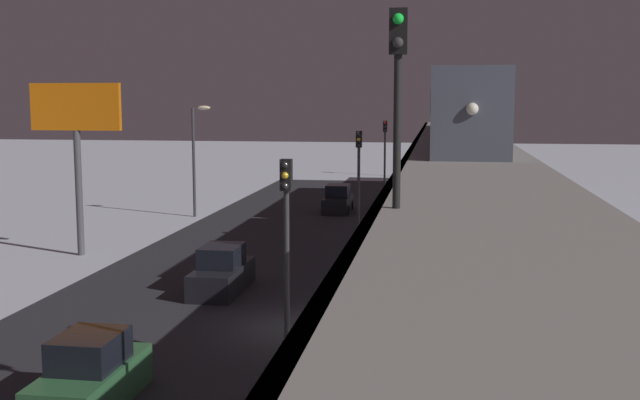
# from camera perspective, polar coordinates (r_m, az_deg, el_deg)

# --- Properties ---
(ground_plane) EXTENTS (240.00, 240.00, 0.00)m
(ground_plane) POSITION_cam_1_polar(r_m,az_deg,el_deg) (28.27, -1.70, -9.26)
(ground_plane) COLOR silver
(avenue_asphalt) EXTENTS (11.00, 101.08, 0.01)m
(avenue_asphalt) POSITION_cam_1_polar(r_m,az_deg,el_deg) (29.72, -12.28, -8.59)
(avenue_asphalt) COLOR #28282D
(avenue_asphalt) RESTS_ON ground_plane
(elevated_railway) EXTENTS (5.00, 101.08, 5.88)m
(elevated_railway) POSITION_cam_1_polar(r_m,az_deg,el_deg) (26.83, 10.83, 0.75)
(elevated_railway) COLOR gray
(elevated_railway) RESTS_ON ground_plane
(subway_train) EXTENTS (2.94, 36.87, 3.40)m
(subway_train) POSITION_cam_1_polar(r_m,az_deg,el_deg) (46.50, 10.15, 6.72)
(subway_train) COLOR #4C5160
(subway_train) RESTS_ON elevated_railway
(rail_signal) EXTENTS (0.36, 0.41, 4.00)m
(rail_signal) POSITION_cam_1_polar(r_m,az_deg,el_deg) (15.88, 5.70, 9.18)
(rail_signal) COLOR black
(rail_signal) RESTS_ON elevated_railway
(sedan_black) EXTENTS (1.91, 4.37, 1.97)m
(sedan_black) POSITION_cam_1_polar(r_m,az_deg,el_deg) (56.46, 1.31, -0.06)
(sedan_black) COLOR black
(sedan_black) RESTS_ON ground_plane
(sedan_black_2) EXTENTS (1.80, 4.57, 1.97)m
(sedan_black_2) POSITION_cam_1_polar(r_m,az_deg,el_deg) (33.43, -7.16, -5.29)
(sedan_black_2) COLOR black
(sedan_black_2) RESTS_ON ground_plane
(sedan_green) EXTENTS (1.80, 4.27, 1.97)m
(sedan_green) POSITION_cam_1_polar(r_m,az_deg,el_deg) (22.01, -16.39, -12.29)
(sedan_green) COLOR #2D6038
(sedan_green) RESTS_ON ground_plane
(traffic_light_near) EXTENTS (0.32, 0.44, 6.40)m
(traffic_light_near) POSITION_cam_1_polar(r_m,az_deg,el_deg) (22.49, -2.46, -2.61)
(traffic_light_near) COLOR #2D2D2D
(traffic_light_near) RESTS_ON ground_plane
(traffic_light_mid) EXTENTS (0.32, 0.44, 6.40)m
(traffic_light_mid) POSITION_cam_1_polar(r_m,az_deg,el_deg) (42.30, 2.84, 2.08)
(traffic_light_mid) COLOR #2D2D2D
(traffic_light_mid) RESTS_ON ground_plane
(traffic_light_far) EXTENTS (0.32, 0.44, 6.40)m
(traffic_light_far) POSITION_cam_1_polar(r_m,az_deg,el_deg) (62.35, 4.75, 3.77)
(traffic_light_far) COLOR #2D2D2D
(traffic_light_far) RESTS_ON ground_plane
(traffic_light_distant) EXTENTS (0.32, 0.44, 6.40)m
(traffic_light_distant) POSITION_cam_1_polar(r_m,az_deg,el_deg) (82.47, 5.74, 4.63)
(traffic_light_distant) COLOR #2D2D2D
(traffic_light_distant) RESTS_ON ground_plane
(commercial_billboard) EXTENTS (4.80, 0.36, 8.90)m
(commercial_billboard) POSITION_cam_1_polar(r_m,az_deg,el_deg) (42.04, -17.35, 5.32)
(commercial_billboard) COLOR #4C4C51
(commercial_billboard) RESTS_ON ground_plane
(street_lamp_far) EXTENTS (1.35, 0.44, 7.65)m
(street_lamp_far) POSITION_cam_1_polar(r_m,az_deg,el_deg) (54.30, -8.99, 3.82)
(street_lamp_far) COLOR #38383D
(street_lamp_far) RESTS_ON ground_plane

